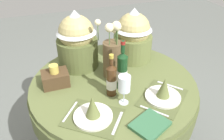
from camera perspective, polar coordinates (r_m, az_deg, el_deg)
dining_table at (r=1.78m, az=0.34°, el=-6.09°), size 1.26×1.26×0.75m
place_setting_left at (r=1.39m, az=-4.83°, el=-10.44°), size 0.43×0.41×0.16m
place_setting_right at (r=1.56m, az=12.77°, el=-5.52°), size 0.43×0.42×0.16m
flower_vase at (r=1.68m, az=0.09°, el=3.92°), size 0.17×0.17×0.45m
wine_bottle_left at (r=1.56m, az=2.58°, el=-0.22°), size 0.07×0.07×0.37m
wine_bottle_right at (r=1.51m, az=-0.15°, el=-2.44°), size 0.07×0.07×0.31m
wine_glass_left at (r=1.42m, az=3.11°, el=-3.56°), size 0.08×0.08×0.21m
book_on_table at (r=1.38m, az=9.49°, el=-13.41°), size 0.26×0.24×0.02m
gift_tub_back_left at (r=1.80m, az=-8.84°, el=7.96°), size 0.32×0.32×0.47m
gift_tub_back_right at (r=1.91m, az=5.33°, el=9.20°), size 0.33×0.33×0.44m
woven_basket_side_left at (r=1.69m, az=-14.04°, el=-1.91°), size 0.19×0.14×0.16m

